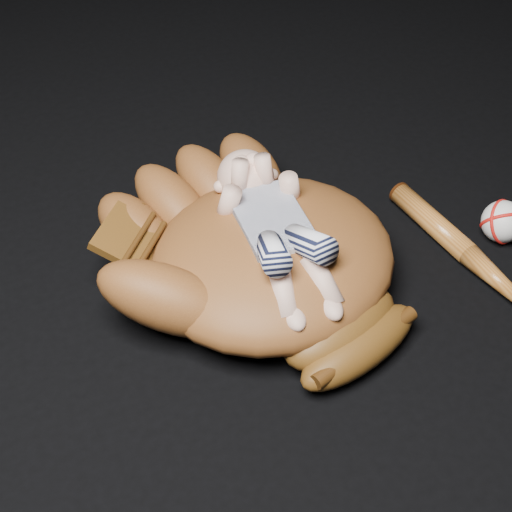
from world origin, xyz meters
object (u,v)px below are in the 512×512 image
baseball_glove (272,250)px  baseball (503,222)px  baseball_bat (478,263)px  newborn_baby (278,231)px

baseball_glove → baseball: baseball_glove is taller
baseball_glove → baseball_bat: 0.33m
baseball_glove → baseball: (0.39, -0.05, -0.05)m
baseball_bat → baseball: 0.10m
newborn_baby → baseball_bat: (0.31, -0.09, -0.11)m
baseball_glove → newborn_baby: size_ratio=1.61×
baseball_glove → baseball_bat: bearing=-33.8°
baseball_glove → baseball: bearing=-23.2°
baseball_glove → baseball: size_ratio=7.66×
baseball_glove → newborn_baby: newborn_baby is taller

